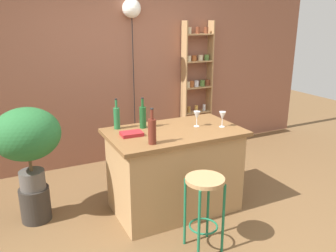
{
  "coord_description": "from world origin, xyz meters",
  "views": [
    {
      "loc": [
        -1.55,
        -2.7,
        1.98
      ],
      "look_at": [
        0.05,
        0.55,
        0.85
      ],
      "focal_mm": 37.27,
      "sensor_mm": 36.0,
      "label": 1
    }
  ],
  "objects_px": {
    "potted_plant": "(27,137)",
    "cookbook": "(132,134)",
    "wine_glass_center": "(197,116)",
    "bottle_olive_oil": "(152,131)",
    "pendant_globe_light": "(132,10)",
    "bottle_vinegar": "(143,117)",
    "plant_stool": "(35,204)",
    "bar_stool": "(204,197)",
    "bottle_spirits_clear": "(117,118)",
    "wine_glass_left": "(222,116)",
    "spice_shelf": "(197,85)"
  },
  "relations": [
    {
      "from": "bottle_spirits_clear",
      "to": "wine_glass_center",
      "type": "height_order",
      "value": "bottle_spirits_clear"
    },
    {
      "from": "bar_stool",
      "to": "wine_glass_center",
      "type": "relative_size",
      "value": 4.2
    },
    {
      "from": "plant_stool",
      "to": "spice_shelf",
      "type": "bearing_deg",
      "value": 23.32
    },
    {
      "from": "spice_shelf",
      "to": "wine_glass_center",
      "type": "bearing_deg",
      "value": -120.77
    },
    {
      "from": "bar_stool",
      "to": "cookbook",
      "type": "xyz_separation_m",
      "value": [
        -0.36,
        0.78,
        0.39
      ]
    },
    {
      "from": "wine_glass_left",
      "to": "pendant_globe_light",
      "type": "bearing_deg",
      "value": 102.08
    },
    {
      "from": "bottle_vinegar",
      "to": "cookbook",
      "type": "relative_size",
      "value": 1.53
    },
    {
      "from": "bottle_olive_oil",
      "to": "pendant_globe_light",
      "type": "xyz_separation_m",
      "value": [
        0.51,
        1.8,
        1.07
      ]
    },
    {
      "from": "plant_stool",
      "to": "wine_glass_left",
      "type": "bearing_deg",
      "value": -15.56
    },
    {
      "from": "bottle_spirits_clear",
      "to": "pendant_globe_light",
      "type": "height_order",
      "value": "pendant_globe_light"
    },
    {
      "from": "cookbook",
      "to": "wine_glass_center",
      "type": "bearing_deg",
      "value": 1.81
    },
    {
      "from": "bar_stool",
      "to": "pendant_globe_light",
      "type": "height_order",
      "value": "pendant_globe_light"
    },
    {
      "from": "bottle_spirits_clear",
      "to": "cookbook",
      "type": "distance_m",
      "value": 0.3
    },
    {
      "from": "bottle_olive_oil",
      "to": "cookbook",
      "type": "relative_size",
      "value": 1.59
    },
    {
      "from": "spice_shelf",
      "to": "potted_plant",
      "type": "height_order",
      "value": "spice_shelf"
    },
    {
      "from": "plant_stool",
      "to": "wine_glass_center",
      "type": "bearing_deg",
      "value": -13.37
    },
    {
      "from": "potted_plant",
      "to": "cookbook",
      "type": "height_order",
      "value": "potted_plant"
    },
    {
      "from": "pendant_globe_light",
      "to": "potted_plant",
      "type": "bearing_deg",
      "value": -143.45
    },
    {
      "from": "potted_plant",
      "to": "cookbook",
      "type": "xyz_separation_m",
      "value": [
        0.92,
        -0.37,
        0.0
      ]
    },
    {
      "from": "pendant_globe_light",
      "to": "bottle_spirits_clear",
      "type": "bearing_deg",
      "value": -118.17
    },
    {
      "from": "bottle_spirits_clear",
      "to": "bottle_olive_oil",
      "type": "bearing_deg",
      "value": -75.79
    },
    {
      "from": "bottle_spirits_clear",
      "to": "cookbook",
      "type": "xyz_separation_m",
      "value": [
        0.06,
        -0.27,
        -0.1
      ]
    },
    {
      "from": "bar_stool",
      "to": "cookbook",
      "type": "distance_m",
      "value": 0.94
    },
    {
      "from": "spice_shelf",
      "to": "wine_glass_center",
      "type": "xyz_separation_m",
      "value": [
        -0.88,
        -1.48,
        -0.01
      ]
    },
    {
      "from": "bar_stool",
      "to": "bottle_spirits_clear",
      "type": "height_order",
      "value": "bottle_spirits_clear"
    },
    {
      "from": "bottle_vinegar",
      "to": "wine_glass_left",
      "type": "distance_m",
      "value": 0.83
    },
    {
      "from": "potted_plant",
      "to": "pendant_globe_light",
      "type": "height_order",
      "value": "pendant_globe_light"
    },
    {
      "from": "plant_stool",
      "to": "bottle_vinegar",
      "type": "bearing_deg",
      "value": -9.46
    },
    {
      "from": "bar_stool",
      "to": "potted_plant",
      "type": "xyz_separation_m",
      "value": [
        -1.28,
        1.15,
        0.39
      ]
    },
    {
      "from": "potted_plant",
      "to": "pendant_globe_light",
      "type": "relative_size",
      "value": 0.37
    },
    {
      "from": "bottle_spirits_clear",
      "to": "wine_glass_center",
      "type": "bearing_deg",
      "value": -20.59
    },
    {
      "from": "plant_stool",
      "to": "cookbook",
      "type": "height_order",
      "value": "cookbook"
    },
    {
      "from": "plant_stool",
      "to": "cookbook",
      "type": "relative_size",
      "value": 1.68
    },
    {
      "from": "potted_plant",
      "to": "bottle_olive_oil",
      "type": "xyz_separation_m",
      "value": [
        1.01,
        -0.67,
        0.11
      ]
    },
    {
      "from": "plant_stool",
      "to": "pendant_globe_light",
      "type": "relative_size",
      "value": 0.16
    },
    {
      "from": "spice_shelf",
      "to": "bottle_olive_oil",
      "type": "height_order",
      "value": "spice_shelf"
    },
    {
      "from": "potted_plant",
      "to": "wine_glass_center",
      "type": "relative_size",
      "value": 5.04
    },
    {
      "from": "bottle_vinegar",
      "to": "wine_glass_center",
      "type": "bearing_deg",
      "value": -21.24
    },
    {
      "from": "bottle_olive_oil",
      "to": "bar_stool",
      "type": "bearing_deg",
      "value": -60.06
    },
    {
      "from": "cookbook",
      "to": "bottle_vinegar",
      "type": "bearing_deg",
      "value": 46.87
    },
    {
      "from": "bottle_vinegar",
      "to": "wine_glass_center",
      "type": "distance_m",
      "value": 0.57
    },
    {
      "from": "bottle_spirits_clear",
      "to": "pendant_globe_light",
      "type": "relative_size",
      "value": 0.14
    },
    {
      "from": "plant_stool",
      "to": "bottle_vinegar",
      "type": "distance_m",
      "value": 1.4
    },
    {
      "from": "wine_glass_center",
      "to": "potted_plant",
      "type": "bearing_deg",
      "value": 166.63
    },
    {
      "from": "bottle_spirits_clear",
      "to": "pendant_globe_light",
      "type": "bearing_deg",
      "value": 61.83
    },
    {
      "from": "bottle_olive_oil",
      "to": "cookbook",
      "type": "height_order",
      "value": "bottle_olive_oil"
    },
    {
      "from": "bar_stool",
      "to": "bottle_vinegar",
      "type": "distance_m",
      "value": 1.09
    },
    {
      "from": "potted_plant",
      "to": "wine_glass_left",
      "type": "height_order",
      "value": "potted_plant"
    },
    {
      "from": "bar_stool",
      "to": "spice_shelf",
      "type": "bearing_deg",
      "value": 60.96
    },
    {
      "from": "spice_shelf",
      "to": "potted_plant",
      "type": "relative_size",
      "value": 2.35
    }
  ]
}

